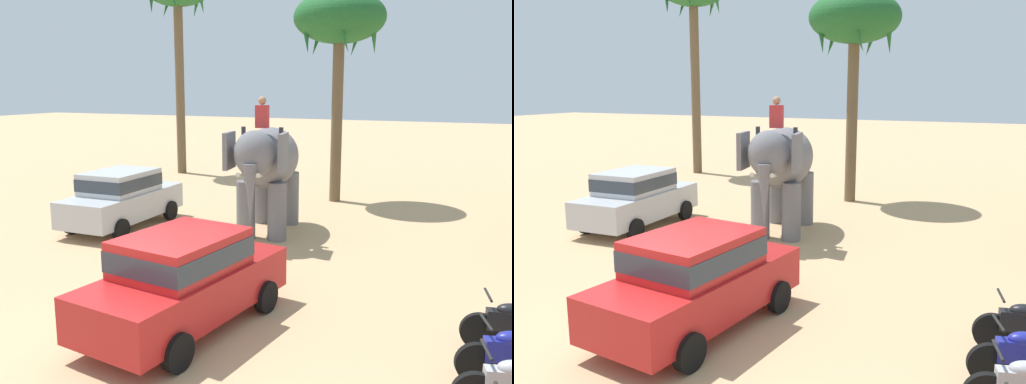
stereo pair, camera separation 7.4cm
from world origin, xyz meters
The scene contains 5 objects.
ground_plane centered at (0.00, 0.00, 0.00)m, with size 120.00×120.00×0.00m, color tan.
car_sedan_foreground centered at (0.29, 0.67, 0.93)m, with size 2.27×4.29×1.70m.
car_parked_far_side centered at (-5.11, 5.89, 0.93)m, with size 1.95×4.14×1.70m.
elephant_with_mahout centered at (-0.90, 7.05, 1.99)m, with size 2.14×3.99×3.88m.
palm_tree_behind_elephant centered at (-0.38, 12.15, 6.30)m, with size 3.20×3.20×7.39m.
Camera 1 is at (5.09, -6.96, 4.15)m, focal length 38.35 mm.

